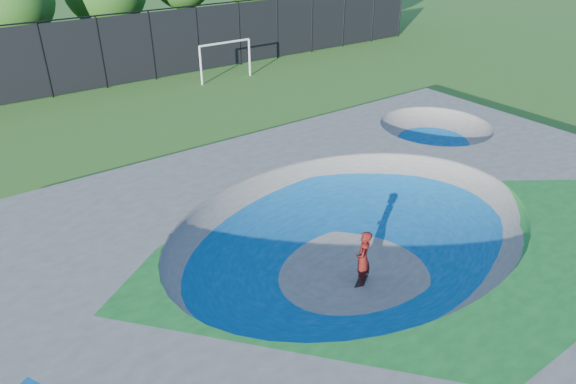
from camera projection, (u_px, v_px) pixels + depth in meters
name	position (u px, v px, depth m)	size (l,w,h in m)	color
ground	(352.00, 265.00, 14.70)	(120.00, 120.00, 0.00)	#2C5F1A
skate_deck	(354.00, 243.00, 14.34)	(22.00, 14.00, 1.50)	gray
skater	(363.00, 259.00, 13.57)	(0.60, 0.39, 1.65)	#AA180D
skateboard	(361.00, 283.00, 13.95)	(0.78, 0.22, 0.05)	black
soccer_goal	(225.00, 54.00, 30.34)	(3.44, 0.12, 2.28)	white
fence	(101.00, 51.00, 28.66)	(48.09, 0.09, 4.04)	black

